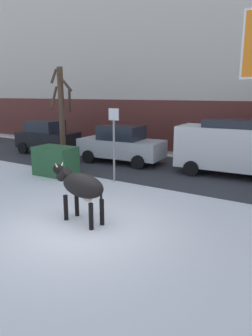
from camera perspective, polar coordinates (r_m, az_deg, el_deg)
ground_plane at (r=8.28m, az=-8.80°, el=-10.76°), size 120.00×120.00×0.00m
road_strip at (r=14.08m, az=10.49°, el=-0.69°), size 60.00×5.60×0.01m
building_facade at (r=20.04m, az=18.87°, el=21.62°), size 44.00×6.10×13.00m
cow_black at (r=8.35m, az=-8.15°, el=-3.26°), size 1.93×0.78×1.54m
car_black_hatchback at (r=18.69m, az=-14.02°, el=5.45°), size 3.62×2.13×1.86m
car_silver_sedan at (r=15.60m, az=-0.86°, el=4.28°), size 4.32×2.22×1.84m
car_white_van at (r=13.81m, az=19.08°, el=3.78°), size 4.73×2.38×2.32m
bare_tree_left_lot at (r=15.57m, az=-11.55°, el=9.82°), size 1.17×1.16×4.56m
dumpster at (r=13.57m, az=-12.60°, el=1.27°), size 1.75×1.18×1.20m
street_sign at (r=12.01m, az=-2.20°, el=5.23°), size 0.44×0.08×2.82m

